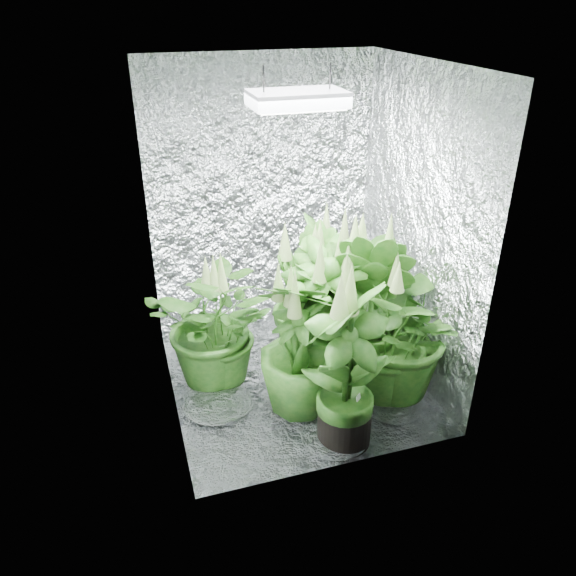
# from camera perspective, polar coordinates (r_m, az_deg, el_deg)

# --- Properties ---
(ground) EXTENTS (1.60, 1.60, 0.00)m
(ground) POSITION_cam_1_polar(r_m,az_deg,el_deg) (3.84, 0.73, -9.38)
(ground) COLOR silver
(ground) RESTS_ON ground
(walls) EXTENTS (1.62, 1.62, 2.00)m
(walls) POSITION_cam_1_polar(r_m,az_deg,el_deg) (3.33, 0.83, 4.44)
(walls) COLOR silver
(walls) RESTS_ON ground
(ceiling) EXTENTS (1.60, 1.60, 0.01)m
(ceiling) POSITION_cam_1_polar(r_m,az_deg,el_deg) (3.07, 0.97, 21.82)
(ceiling) COLOR silver
(ceiling) RESTS_ON walls
(grow_lamp) EXTENTS (0.50, 0.30, 0.22)m
(grow_lamp) POSITION_cam_1_polar(r_m,az_deg,el_deg) (3.10, 0.94, 18.61)
(grow_lamp) COLOR gray
(grow_lamp) RESTS_ON ceiling
(plant_a) EXTENTS (1.02, 1.02, 0.95)m
(plant_a) POSITION_cam_1_polar(r_m,az_deg,el_deg) (3.62, -7.43, -3.57)
(plant_a) COLOR black
(plant_a) RESTS_ON ground
(plant_b) EXTENTS (0.72, 0.72, 1.07)m
(plant_b) POSITION_cam_1_polar(r_m,az_deg,el_deg) (3.96, 3.63, 0.22)
(plant_b) COLOR black
(plant_b) RESTS_ON ground
(plant_c) EXTENTS (0.66, 0.66, 1.07)m
(plant_c) POSITION_cam_1_polar(r_m,az_deg,el_deg) (3.76, 1.69, -1.40)
(plant_c) COLOR black
(plant_c) RESTS_ON ground
(plant_d) EXTENTS (0.69, 0.69, 1.00)m
(plant_d) POSITION_cam_1_polar(r_m,az_deg,el_deg) (3.35, 1.25, -6.06)
(plant_d) COLOR black
(plant_d) RESTS_ON ground
(plant_e) EXTENTS (0.93, 0.93, 1.05)m
(plant_e) POSITION_cam_1_polar(r_m,az_deg,el_deg) (3.49, 10.85, -4.25)
(plant_e) COLOR black
(plant_e) RESTS_ON ground
(plant_f) EXTENTS (0.78, 0.78, 1.16)m
(plant_f) POSITION_cam_1_polar(r_m,az_deg,el_deg) (3.09, 6.08, -7.85)
(plant_f) COLOR black
(plant_f) RESTS_ON ground
(plant_g) EXTENTS (0.80, 0.80, 1.19)m
(plant_g) POSITION_cam_1_polar(r_m,az_deg,el_deg) (3.60, 8.16, -1.87)
(plant_g) COLOR black
(plant_g) RESTS_ON ground
(plant_h) EXTENTS (0.78, 0.78, 1.08)m
(plant_h) POSITION_cam_1_polar(r_m,az_deg,el_deg) (3.55, 3.57, -3.12)
(plant_h) COLOR black
(plant_h) RESTS_ON ground
(circulation_fan) EXTENTS (0.18, 0.27, 0.34)m
(circulation_fan) POSITION_cam_1_polar(r_m,az_deg,el_deg) (4.25, 7.02, -3.24)
(circulation_fan) COLOR black
(circulation_fan) RESTS_ON ground
(plant_label) EXTENTS (0.05, 0.04, 0.07)m
(plant_label) POSITION_cam_1_polar(r_m,az_deg,el_deg) (3.23, 7.21, -11.27)
(plant_label) COLOR white
(plant_label) RESTS_ON plant_f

